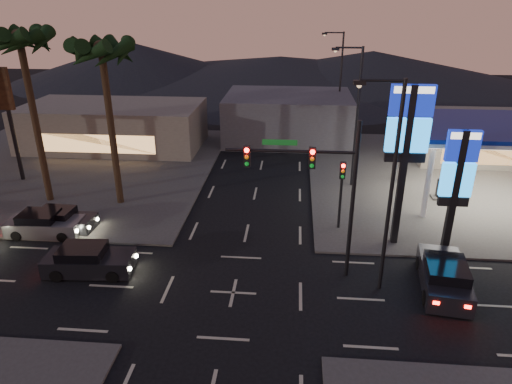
# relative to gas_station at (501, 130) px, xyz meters

# --- Properties ---
(ground) EXTENTS (140.00, 140.00, 0.00)m
(ground) POSITION_rel_gas_station_xyz_m (-16.00, -12.00, -5.08)
(ground) COLOR black
(ground) RESTS_ON ground
(corner_lot_ne) EXTENTS (24.00, 24.00, 0.12)m
(corner_lot_ne) POSITION_rel_gas_station_xyz_m (0.00, 4.00, -5.02)
(corner_lot_ne) COLOR #47443F
(corner_lot_ne) RESTS_ON ground
(corner_lot_nw) EXTENTS (24.00, 24.00, 0.12)m
(corner_lot_nw) POSITION_rel_gas_station_xyz_m (-32.00, 4.00, -5.02)
(corner_lot_nw) COLOR #47443F
(corner_lot_nw) RESTS_ON ground
(gas_station) EXTENTS (12.20, 8.20, 5.47)m
(gas_station) POSITION_rel_gas_station_xyz_m (0.00, 0.00, 0.00)
(gas_station) COLOR silver
(gas_station) RESTS_ON ground
(convenience_store) EXTENTS (10.00, 6.00, 4.00)m
(convenience_store) POSITION_rel_gas_station_xyz_m (2.00, 9.00, -3.08)
(convenience_store) COLOR #726B5B
(convenience_store) RESTS_ON ground
(pylon_sign_tall) EXTENTS (2.20, 0.35, 9.00)m
(pylon_sign_tall) POSITION_rel_gas_station_xyz_m (-7.50, -6.50, 1.31)
(pylon_sign_tall) COLOR black
(pylon_sign_tall) RESTS_ON ground
(pylon_sign_short) EXTENTS (1.60, 0.35, 7.00)m
(pylon_sign_short) POSITION_rel_gas_station_xyz_m (-5.00, -7.50, -0.42)
(pylon_sign_short) COLOR black
(pylon_sign_short) RESTS_ON ground
(traffic_signal_mast) EXTENTS (6.10, 0.39, 8.00)m
(traffic_signal_mast) POSITION_rel_gas_station_xyz_m (-12.24, -10.01, 0.15)
(traffic_signal_mast) COLOR black
(traffic_signal_mast) RESTS_ON ground
(pedestal_signal) EXTENTS (0.32, 0.39, 4.30)m
(pedestal_signal) POSITION_rel_gas_station_xyz_m (-10.50, -5.02, -2.16)
(pedestal_signal) COLOR black
(pedestal_signal) RESTS_ON ground
(streetlight_near) EXTENTS (2.14, 0.25, 10.00)m
(streetlight_near) POSITION_rel_gas_station_xyz_m (-9.21, -11.00, 0.64)
(streetlight_near) COLOR black
(streetlight_near) RESTS_ON ground
(streetlight_mid) EXTENTS (2.14, 0.25, 10.00)m
(streetlight_mid) POSITION_rel_gas_station_xyz_m (-9.21, 2.00, 0.64)
(streetlight_mid) COLOR black
(streetlight_mid) RESTS_ON ground
(streetlight_far) EXTENTS (2.14, 0.25, 10.00)m
(streetlight_far) POSITION_rel_gas_station_xyz_m (-9.21, 16.00, 0.64)
(streetlight_far) COLOR black
(streetlight_far) RESTS_ON ground
(palm_a) EXTENTS (4.41, 4.41, 10.86)m
(palm_a) POSITION_rel_gas_station_xyz_m (-25.00, -2.50, 4.35)
(palm_a) COLOR black
(palm_a) RESTS_ON ground
(palm_b) EXTENTS (4.41, 4.41, 11.46)m
(palm_b) POSITION_rel_gas_station_xyz_m (-30.00, -2.50, 4.89)
(palm_b) COLOR black
(palm_b) RESTS_ON ground
(building_far_west) EXTENTS (16.00, 8.00, 4.00)m
(building_far_west) POSITION_rel_gas_station_xyz_m (-30.00, 10.00, -3.08)
(building_far_west) COLOR #726B5B
(building_far_west) RESTS_ON ground
(building_far_mid) EXTENTS (12.00, 9.00, 4.40)m
(building_far_mid) POSITION_rel_gas_station_xyz_m (-14.00, 14.00, -2.88)
(building_far_mid) COLOR #4C4C51
(building_far_mid) RESTS_ON ground
(hill_left) EXTENTS (40.00, 40.00, 6.00)m
(hill_left) POSITION_rel_gas_station_xyz_m (-41.00, 48.00, -2.08)
(hill_left) COLOR black
(hill_left) RESTS_ON ground
(hill_right) EXTENTS (50.00, 50.00, 5.00)m
(hill_right) POSITION_rel_gas_station_xyz_m (-1.00, 48.00, -2.58)
(hill_right) COLOR black
(hill_right) RESTS_ON ground
(hill_center) EXTENTS (60.00, 60.00, 4.00)m
(hill_center) POSITION_rel_gas_station_xyz_m (-16.00, 48.00, -3.08)
(hill_center) COLOR black
(hill_center) RESTS_ON ground
(car_lane_a_front) EXTENTS (4.62, 2.14, 1.47)m
(car_lane_a_front) POSITION_rel_gas_station_xyz_m (-23.55, -10.86, -4.40)
(car_lane_a_front) COLOR black
(car_lane_a_front) RESTS_ON ground
(car_lane_b_front) EXTENTS (4.43, 1.99, 1.42)m
(car_lane_b_front) POSITION_rel_gas_station_xyz_m (-27.86, -7.17, -4.42)
(car_lane_b_front) COLOR slate
(car_lane_b_front) RESTS_ON ground
(car_lane_b_mid) EXTENTS (4.18, 1.89, 1.34)m
(car_lane_b_mid) POSITION_rel_gas_station_xyz_m (-27.20, -6.51, -4.46)
(car_lane_b_mid) COLOR black
(car_lane_b_mid) RESTS_ON ground
(suv_station) EXTENTS (2.60, 4.95, 1.58)m
(suv_station) POSITION_rel_gas_station_xyz_m (-6.01, -10.84, -4.35)
(suv_station) COLOR black
(suv_station) RESTS_ON ground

